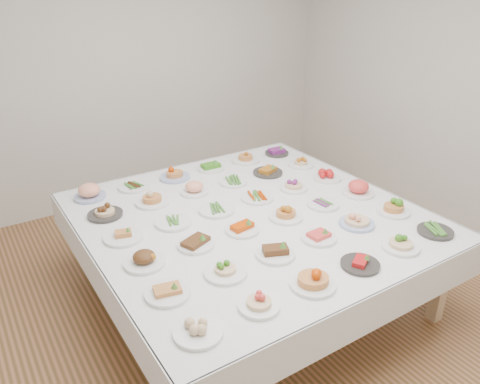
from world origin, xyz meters
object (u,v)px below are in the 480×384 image
dish_0 (198,326)px  dish_18 (123,234)px  display_table (250,221)px  dish_35 (277,151)px

dish_0 → dish_18: (0.01, 1.13, -0.01)m
dish_0 → dish_18: size_ratio=0.94×
display_table → dish_35: dish_35 is taller
dish_18 → dish_35: bearing=21.8°
dish_0 → dish_35: size_ratio=1.10×
dish_0 → dish_18: dish_0 is taller
dish_0 → dish_35: 2.69m
dish_18 → dish_35: (1.90, 0.76, 0.00)m
display_table → dish_0: dish_0 is taller
display_table → dish_18: dish_18 is taller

